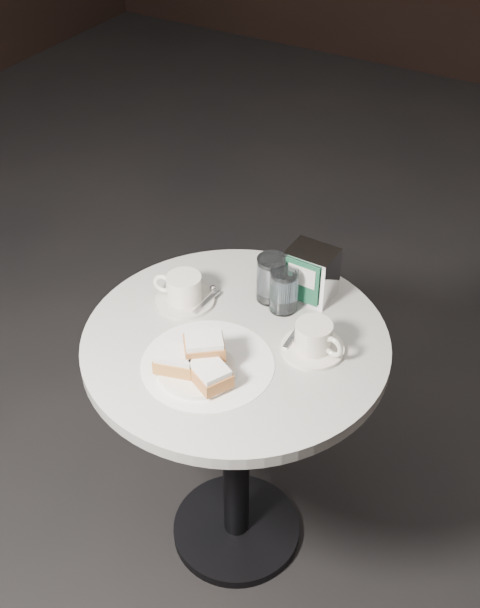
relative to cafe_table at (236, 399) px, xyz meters
name	(u,v)px	position (x,y,z in m)	size (l,w,h in m)	color
ground	(237,531)	(0.00, 0.00, -0.55)	(7.00, 7.00, 0.00)	black
cafe_table	(236,399)	(0.00, 0.00, 0.00)	(0.70, 0.70, 0.74)	black
sugar_spill	(208,364)	(-0.01, -0.10, 0.20)	(0.29, 0.29, 0.00)	white
beignet_plate	(197,363)	(-0.01, -0.14, 0.23)	(0.19, 0.18, 0.08)	white
coffee_cup_left	(184,291)	(-0.17, 0.05, 0.23)	(0.17, 0.17, 0.07)	beige
coffee_cup_right	(314,340)	(0.17, 0.05, 0.23)	(0.17, 0.17, 0.07)	white
water_glass_left	(271,279)	(0.00, 0.17, 0.25)	(0.09, 0.09, 0.12)	white
water_glass_right	(284,291)	(0.04, 0.15, 0.25)	(0.08, 0.08, 0.11)	silver
napkin_dispenser	(311,273)	(0.08, 0.22, 0.26)	(0.11, 0.10, 0.13)	silver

